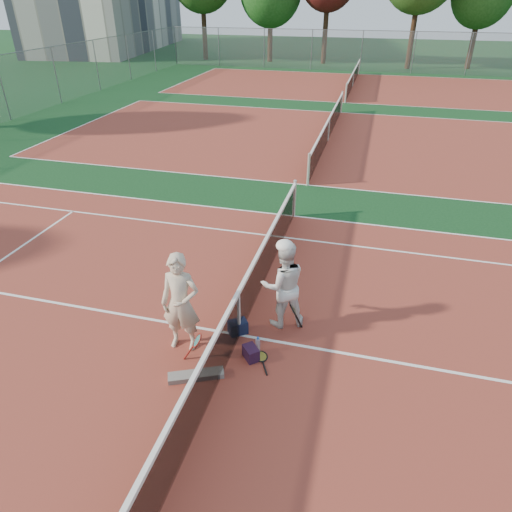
# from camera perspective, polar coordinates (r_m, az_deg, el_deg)

# --- Properties ---
(ground) EXTENTS (130.00, 130.00, 0.00)m
(ground) POSITION_cam_1_polar(r_m,az_deg,el_deg) (8.81, -2.09, -9.86)
(ground) COLOR #0E3617
(ground) RESTS_ON ground
(court_main) EXTENTS (23.77, 10.97, 0.01)m
(court_main) POSITION_cam_1_polar(r_m,az_deg,el_deg) (8.81, -2.09, -9.84)
(court_main) COLOR maroon
(court_main) RESTS_ON ground
(court_far_a) EXTENTS (23.77, 10.97, 0.01)m
(court_far_a) POSITION_cam_1_polar(r_m,az_deg,el_deg) (20.82, 8.98, 14.08)
(court_far_a) COLOR maroon
(court_far_a) RESTS_ON ground
(court_far_b) EXTENTS (23.77, 10.97, 0.01)m
(court_far_b) POSITION_cam_1_polar(r_m,az_deg,el_deg) (33.97, 11.97, 20.04)
(court_far_b) COLOR maroon
(court_far_b) RESTS_ON ground
(net_main) EXTENTS (0.10, 10.98, 1.02)m
(net_main) POSITION_cam_1_polar(r_m,az_deg,el_deg) (8.49, -2.16, -7.22)
(net_main) COLOR black
(net_main) RESTS_ON ground
(net_far_a) EXTENTS (0.10, 10.98, 1.02)m
(net_far_a) POSITION_cam_1_polar(r_m,az_deg,el_deg) (20.69, 9.09, 15.43)
(net_far_a) COLOR black
(net_far_a) RESTS_ON ground
(net_far_b) EXTENTS (0.10, 10.98, 1.02)m
(net_far_b) POSITION_cam_1_polar(r_m,az_deg,el_deg) (33.89, 12.06, 20.88)
(net_far_b) COLOR black
(net_far_b) RESTS_ON ground
(fence_back) EXTENTS (32.00, 0.06, 3.00)m
(fence_back) POSITION_cam_1_polar(r_m,az_deg,el_deg) (40.69, 13.05, 23.67)
(fence_back) COLOR slate
(fence_back) RESTS_ON ground
(player_a) EXTENTS (0.73, 0.50, 1.92)m
(player_a) POSITION_cam_1_polar(r_m,az_deg,el_deg) (8.10, -9.40, -5.84)
(player_a) COLOR #C7B49A
(player_a) RESTS_ON ground
(player_b) EXTENTS (1.06, 0.97, 1.77)m
(player_b) POSITION_cam_1_polar(r_m,az_deg,el_deg) (8.60, 3.44, -3.64)
(player_b) COLOR silver
(player_b) RESTS_ON ground
(racket_red) EXTENTS (0.43, 0.38, 0.52)m
(racket_red) POSITION_cam_1_polar(r_m,az_deg,el_deg) (8.23, -7.30, -11.19)
(racket_red) COLOR maroon
(racket_red) RESTS_ON ground
(racket_black_held) EXTENTS (0.37, 0.37, 0.56)m
(racket_black_held) POSITION_cam_1_polar(r_m,az_deg,el_deg) (8.80, 4.64, -7.67)
(racket_black_held) COLOR black
(racket_black_held) RESTS_ON ground
(racket_spare) EXTENTS (0.51, 0.66, 0.03)m
(racket_spare) POSITION_cam_1_polar(r_m,az_deg,el_deg) (8.35, 0.63, -12.44)
(racket_spare) COLOR black
(racket_spare) RESTS_ON ground
(sports_bag_navy) EXTENTS (0.42, 0.40, 0.27)m
(sports_bag_navy) POSITION_cam_1_polar(r_m,az_deg,el_deg) (8.78, -2.28, -8.87)
(sports_bag_navy) COLOR black
(sports_bag_navy) RESTS_ON ground
(sports_bag_purple) EXTENTS (0.36, 0.37, 0.25)m
(sports_bag_purple) POSITION_cam_1_polar(r_m,az_deg,el_deg) (8.25, -0.64, -12.03)
(sports_bag_purple) COLOR black
(sports_bag_purple) RESTS_ON ground
(net_cover_canvas) EXTENTS (0.94, 0.59, 0.10)m
(net_cover_canvas) POSITION_cam_1_polar(r_m,az_deg,el_deg) (8.02, -7.50, -14.59)
(net_cover_canvas) COLOR slate
(net_cover_canvas) RESTS_ON ground
(water_bottle) EXTENTS (0.09, 0.09, 0.30)m
(water_bottle) POSITION_cam_1_polar(r_m,az_deg,el_deg) (8.36, 0.23, -11.12)
(water_bottle) COLOR #AEC0DC
(water_bottle) RESTS_ON ground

